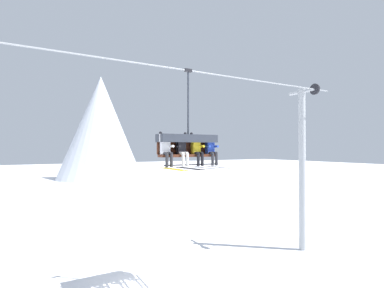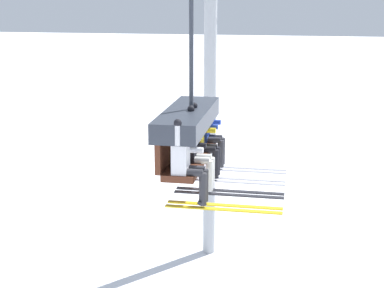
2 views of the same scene
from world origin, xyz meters
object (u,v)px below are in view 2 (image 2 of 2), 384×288
object	(u,v)px
skier_black	(197,149)
skier_yellow	(203,140)
lift_tower_far	(211,107)
skier_blue	(210,132)
skier_white	(189,161)
chairlift_chair	(187,126)

from	to	relation	value
skier_black	skier_yellow	world-z (taller)	same
lift_tower_far	skier_yellow	xyz separation A→B (m)	(-6.97, -0.92, 0.82)
lift_tower_far	skier_blue	distance (m)	6.44
skier_white	skier_yellow	bearing A→B (deg)	0.00
chairlift_chair	skier_yellow	distance (m)	0.49
lift_tower_far	skier_black	world-z (taller)	lift_tower_far
chairlift_chair	skier_blue	bearing A→B (deg)	-12.85
chairlift_chair	skier_white	xyz separation A→B (m)	(-0.97, -0.21, -0.30)
chairlift_chair	skier_black	xyz separation A→B (m)	(-0.32, -0.21, -0.30)
lift_tower_far	skier_blue	bearing A→B (deg)	-171.63
lift_tower_far	skier_white	size ratio (longest dim) A/B	5.03
lift_tower_far	skier_blue	world-z (taller)	lift_tower_far
chairlift_chair	skier_black	distance (m)	0.49
skier_white	skier_yellow	distance (m)	1.29
skier_white	skier_blue	distance (m)	1.94
skier_black	skier_yellow	size ratio (longest dim) A/B	1.00
skier_black	lift_tower_far	bearing A→B (deg)	6.92
lift_tower_far	skier_yellow	bearing A→B (deg)	-172.45
chairlift_chair	skier_black	bearing A→B (deg)	-146.17
skier_white	skier_black	size ratio (longest dim) A/B	1.00
lift_tower_far	skier_black	xyz separation A→B (m)	(-7.61, -0.92, 0.82)
skier_yellow	skier_white	bearing A→B (deg)	180.00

